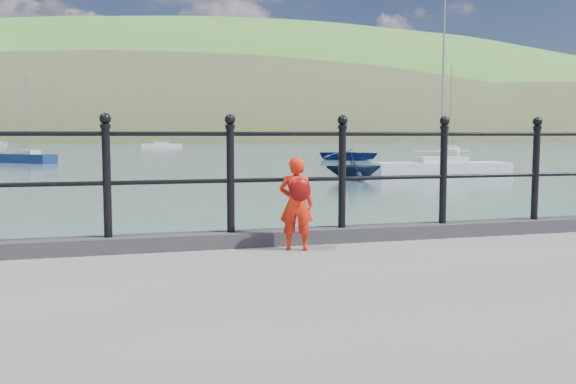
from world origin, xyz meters
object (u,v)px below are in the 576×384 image
object	(u,v)px
launch_navy	(354,166)
sailboat_port	(28,159)
launch_blue	(350,154)
sailboat_near	(441,169)
sailboat_deep	(162,146)
railing	(288,165)
child	(296,203)
sailboat_far	(450,152)

from	to	relation	value
launch_navy	sailboat_port	size ratio (longest dim) A/B	0.38
launch_blue	sailboat_near	xyz separation A→B (m)	(-2.56, -20.15, -0.19)
launch_blue	sailboat_deep	world-z (taller)	sailboat_deep
launch_navy	sailboat_port	world-z (taller)	sailboat_port
railing	child	size ratio (longest dim) A/B	19.58
child	sailboat_near	size ratio (longest dim) A/B	0.09
child	launch_blue	xyz separation A→B (m)	(17.36, 43.60, -0.94)
railing	sailboat_deep	distance (m)	99.91
sailboat_port	launch_blue	bearing A→B (deg)	38.27
sailboat_port	launch_navy	bearing A→B (deg)	-12.40
railing	launch_navy	distance (m)	22.78
launch_blue	sailboat_port	world-z (taller)	sailboat_port
launch_navy	sailboat_near	bearing A→B (deg)	-58.83
sailboat_near	sailboat_port	world-z (taller)	sailboat_near
sailboat_port	sailboat_far	bearing A→B (deg)	53.61
child	launch_blue	world-z (taller)	child
child	sailboat_port	distance (m)	45.61
railing	sailboat_port	bearing A→B (deg)	100.93
child	sailboat_port	bearing A→B (deg)	-55.82
railing	child	xyz separation A→B (m)	(-0.01, -0.36, -0.35)
sailboat_near	sailboat_port	xyz separation A→B (m)	(-23.37, 21.33, 0.00)
sailboat_near	railing	bearing A→B (deg)	-116.20
sailboat_far	sailboat_deep	world-z (taller)	sailboat_far
railing	sailboat_deep	bearing A→B (deg)	87.15
sailboat_deep	sailboat_port	xyz separation A→B (m)	(-13.55, -55.36, -0.00)
sailboat_far	railing	bearing A→B (deg)	-179.14
launch_blue	sailboat_port	distance (m)	25.95
child	sailboat_near	bearing A→B (deg)	-98.91
launch_navy	sailboat_near	size ratio (longest dim) A/B	0.27
railing	sailboat_far	xyz separation A→B (m)	(33.15, 53.84, -1.48)
sailboat_near	launch_navy	bearing A→B (deg)	-153.19
sailboat_near	sailboat_far	xyz separation A→B (m)	(18.35, 30.75, 0.00)
sailboat_port	child	bearing A→B (deg)	-38.29
launch_blue	child	bearing A→B (deg)	-160.15
railing	sailboat_near	size ratio (longest dim) A/B	1.86
sailboat_port	sailboat_deep	bearing A→B (deg)	117.13
sailboat_deep	launch_navy	bearing A→B (deg)	-76.00
child	railing	bearing A→B (deg)	-68.31
child	sailboat_far	xyz separation A→B (m)	(33.16, 54.20, -1.13)
child	sailboat_deep	world-z (taller)	sailboat_deep
launch_navy	sailboat_near	xyz separation A→B (m)	(5.84, 2.17, -0.34)
child	sailboat_near	world-z (taller)	sailboat_near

